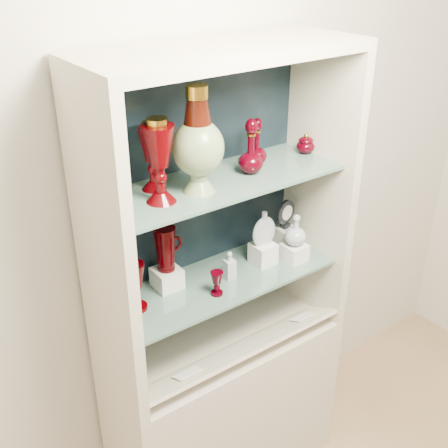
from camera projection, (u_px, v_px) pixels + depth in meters
wall_back at (191, 180)px, 2.18m from camera, size 3.50×0.02×2.80m
cabinet_base at (224, 408)px, 2.50m from camera, size 1.00×0.40×0.75m
cabinet_back_panel at (195, 200)px, 2.20m from camera, size 0.98×0.02×1.15m
cabinet_side_left at (104, 258)px, 1.81m from camera, size 0.04×0.40×1.15m
cabinet_side_right at (318, 187)px, 2.31m from camera, size 0.04×0.40×1.15m
cabinet_top_cap at (224, 51)px, 1.78m from camera, size 1.00×0.40×0.04m
shelf_lower at (221, 280)px, 2.20m from camera, size 0.92×0.34×0.01m
shelf_upper at (221, 181)px, 2.01m from camera, size 0.92×0.34×0.01m
label_ledge at (240, 350)px, 2.23m from camera, size 0.92×0.17×0.09m
label_card_0 at (187, 373)px, 2.09m from camera, size 0.10×0.06×0.03m
label_card_1 at (302, 317)px, 2.40m from camera, size 0.10×0.06×0.03m
pedestal_lamp_left at (152, 156)px, 1.88m from camera, size 0.12×0.12×0.24m
pedestal_lamp_right at (159, 161)px, 1.78m from camera, size 0.13×0.13×0.28m
enamel_urn at (198, 140)px, 1.84m from camera, size 0.22×0.22×0.36m
ruby_decanter_a at (257, 139)px, 2.10m from camera, size 0.08×0.08×0.20m
ruby_decanter_b at (251, 145)px, 2.01m from camera, size 0.12×0.12×0.22m
lidded_bowl at (306, 143)px, 2.23m from camera, size 0.09×0.09×0.08m
cobalt_goblet at (122, 302)px, 1.90m from camera, size 0.08×0.08×0.18m
ruby_goblet_tall at (135, 287)px, 1.98m from camera, size 0.09×0.09×0.19m
ruby_goblet_small at (217, 283)px, 2.08m from camera, size 0.06×0.06×0.10m
riser_ruby_pitcher at (167, 278)px, 2.13m from camera, size 0.10×0.10×0.08m
ruby_pitcher at (165, 249)px, 2.07m from camera, size 0.13×0.08×0.18m
clear_square_bottle at (230, 265)px, 2.18m from camera, size 0.04×0.04×0.12m
riser_flat_flask at (263, 253)px, 2.28m from camera, size 0.09×0.09×0.09m
flat_flask at (264, 228)px, 2.23m from camera, size 0.11×0.05×0.15m
riser_clear_round_decanter at (294, 252)px, 2.31m from camera, size 0.09×0.09×0.07m
clear_round_decanter at (296, 231)px, 2.27m from camera, size 0.11×0.11×0.13m
riser_cameo_medallion at (284, 237)px, 2.39m from camera, size 0.08×0.08×0.10m
cameo_medallion at (286, 214)px, 2.34m from camera, size 0.11×0.06×0.13m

